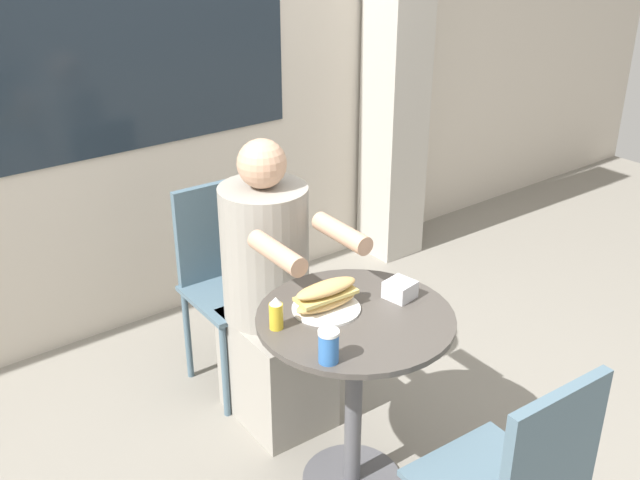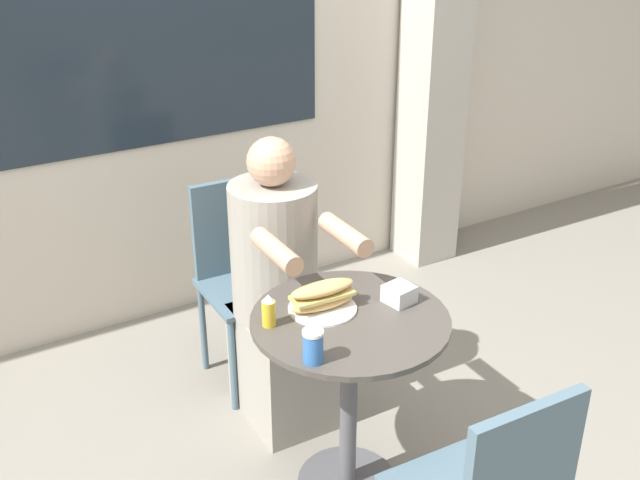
{
  "view_description": "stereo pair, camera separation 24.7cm",
  "coord_description": "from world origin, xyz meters",
  "px_view_note": "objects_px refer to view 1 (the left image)",
  "views": [
    {
      "loc": [
        -1.36,
        -1.59,
        1.97
      ],
      "look_at": [
        0.0,
        0.19,
        0.9
      ],
      "focal_mm": 42.0,
      "sensor_mm": 36.0,
      "label": 1
    },
    {
      "loc": [
        -1.16,
        -1.73,
        1.97
      ],
      "look_at": [
        0.0,
        0.19,
        0.9
      ],
      "focal_mm": 42.0,
      "sensor_mm": 36.0,
      "label": 2
    }
  ],
  "objects_px": {
    "cafe_table": "(354,365)",
    "condiment_bottle": "(276,313)",
    "diner_chair": "(226,268)",
    "sandwich_on_plate": "(326,298)",
    "drink_cup": "(329,346)",
    "seated_diner": "(271,305)"
  },
  "relations": [
    {
      "from": "cafe_table",
      "to": "condiment_bottle",
      "type": "height_order",
      "value": "condiment_bottle"
    },
    {
      "from": "cafe_table",
      "to": "sandwich_on_plate",
      "type": "height_order",
      "value": "sandwich_on_plate"
    },
    {
      "from": "seated_diner",
      "to": "condiment_bottle",
      "type": "distance_m",
      "value": 0.55
    },
    {
      "from": "cafe_table",
      "to": "sandwich_on_plate",
      "type": "distance_m",
      "value": 0.26
    },
    {
      "from": "cafe_table",
      "to": "drink_cup",
      "type": "xyz_separation_m",
      "value": [
        -0.23,
        -0.15,
        0.24
      ]
    },
    {
      "from": "diner_chair",
      "to": "condiment_bottle",
      "type": "distance_m",
      "value": 0.84
    },
    {
      "from": "cafe_table",
      "to": "diner_chair",
      "type": "xyz_separation_m",
      "value": [
        0.01,
        0.85,
        0.01
      ]
    },
    {
      "from": "diner_chair",
      "to": "seated_diner",
      "type": "xyz_separation_m",
      "value": [
        -0.0,
        -0.35,
        -0.02
      ]
    },
    {
      "from": "cafe_table",
      "to": "drink_cup",
      "type": "bearing_deg",
      "value": -146.83
    },
    {
      "from": "seated_diner",
      "to": "cafe_table",
      "type": "bearing_deg",
      "value": 91.02
    },
    {
      "from": "seated_diner",
      "to": "drink_cup",
      "type": "height_order",
      "value": "seated_diner"
    },
    {
      "from": "sandwich_on_plate",
      "to": "drink_cup",
      "type": "distance_m",
      "value": 0.3
    },
    {
      "from": "drink_cup",
      "to": "condiment_bottle",
      "type": "height_order",
      "value": "condiment_bottle"
    },
    {
      "from": "diner_chair",
      "to": "sandwich_on_plate",
      "type": "relative_size",
      "value": 3.75
    },
    {
      "from": "sandwich_on_plate",
      "to": "seated_diner",
      "type": "bearing_deg",
      "value": 81.91
    },
    {
      "from": "seated_diner",
      "to": "condiment_bottle",
      "type": "bearing_deg",
      "value": 60.28
    },
    {
      "from": "cafe_table",
      "to": "drink_cup",
      "type": "distance_m",
      "value": 0.37
    },
    {
      "from": "diner_chair",
      "to": "drink_cup",
      "type": "bearing_deg",
      "value": 78.39
    },
    {
      "from": "diner_chair",
      "to": "seated_diner",
      "type": "relative_size",
      "value": 0.75
    },
    {
      "from": "condiment_bottle",
      "to": "cafe_table",
      "type": "bearing_deg",
      "value": -20.78
    },
    {
      "from": "sandwich_on_plate",
      "to": "condiment_bottle",
      "type": "bearing_deg",
      "value": 178.65
    },
    {
      "from": "sandwich_on_plate",
      "to": "condiment_bottle",
      "type": "height_order",
      "value": "condiment_bottle"
    }
  ]
}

